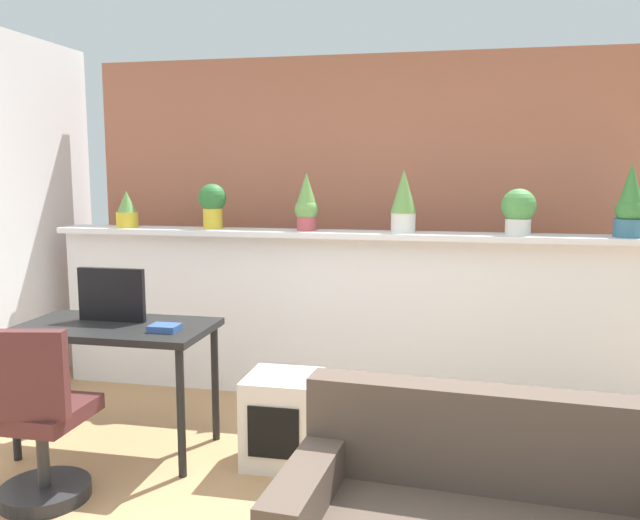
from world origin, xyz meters
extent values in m
cube|color=white|center=(0.00, 2.00, 0.58)|extent=(4.46, 0.16, 1.16)
cube|color=white|center=(0.00, 1.96, 1.18)|extent=(4.46, 0.30, 0.04)
cube|color=#AD664C|center=(0.00, 2.60, 1.25)|extent=(4.46, 0.10, 2.50)
cylinder|color=gold|center=(-1.73, 1.95, 1.26)|extent=(0.16, 0.16, 0.11)
cone|color=#669E4C|center=(-1.73, 1.95, 1.40)|extent=(0.14, 0.14, 0.16)
cylinder|color=gold|center=(-1.07, 2.00, 1.28)|extent=(0.14, 0.14, 0.15)
sphere|color=#2D7033|center=(-1.07, 2.00, 1.43)|extent=(0.21, 0.21, 0.21)
cylinder|color=#B7474C|center=(-0.36, 1.97, 1.25)|extent=(0.14, 0.14, 0.10)
sphere|color=#669E4C|center=(-0.36, 1.97, 1.35)|extent=(0.17, 0.17, 0.17)
cone|color=#669E4C|center=(-0.36, 1.97, 1.50)|extent=(0.14, 0.14, 0.22)
cylinder|color=silver|center=(0.31, 1.98, 1.27)|extent=(0.17, 0.17, 0.13)
cone|color=#669E4C|center=(0.31, 1.98, 1.48)|extent=(0.18, 0.18, 0.30)
cylinder|color=silver|center=(1.07, 1.99, 1.26)|extent=(0.17, 0.17, 0.10)
sphere|color=#4C9347|center=(1.07, 1.99, 1.39)|extent=(0.23, 0.23, 0.23)
cylinder|color=#386B84|center=(1.75, 1.95, 1.26)|extent=(0.18, 0.18, 0.12)
sphere|color=#3D843D|center=(1.75, 1.95, 1.37)|extent=(0.18, 0.18, 0.18)
cone|color=#3D843D|center=(1.75, 1.95, 1.54)|extent=(0.15, 0.15, 0.27)
cylinder|color=black|center=(-1.73, 0.58, 0.35)|extent=(0.04, 0.04, 0.71)
cylinder|color=black|center=(-0.73, 0.58, 0.35)|extent=(0.04, 0.04, 0.71)
cylinder|color=black|center=(-1.73, 1.08, 0.35)|extent=(0.04, 0.04, 0.71)
cylinder|color=black|center=(-0.73, 1.08, 0.35)|extent=(0.04, 0.04, 0.71)
cube|color=black|center=(-1.23, 0.83, 0.73)|extent=(1.10, 0.60, 0.04)
cube|color=black|center=(-1.29, 0.91, 0.91)|extent=(0.41, 0.04, 0.31)
cylinder|color=#262628|center=(-1.30, 0.21, 0.04)|extent=(0.44, 0.44, 0.07)
cylinder|color=#333333|center=(-1.30, 0.21, 0.24)|extent=(0.06, 0.06, 0.34)
cube|color=#4C2323|center=(-1.30, 0.21, 0.45)|extent=(0.44, 0.44, 0.08)
cube|color=#4C2323|center=(-1.26, 0.02, 0.70)|extent=(0.45, 0.15, 0.42)
cube|color=silver|center=(-0.24, 0.86, 0.25)|extent=(0.40, 0.40, 0.50)
cube|color=black|center=(-0.24, 0.67, 0.25)|extent=(0.28, 0.04, 0.28)
cube|color=#2D4C8C|center=(-0.88, 0.74, 0.77)|extent=(0.16, 0.12, 0.04)
cube|color=brown|center=(0.89, -0.03, 0.60)|extent=(1.57, 0.28, 0.40)
cube|color=brown|center=(0.16, -0.28, 0.48)|extent=(0.22, 0.77, 0.16)
camera|label=1|loc=(0.67, -2.51, 1.63)|focal=36.68mm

